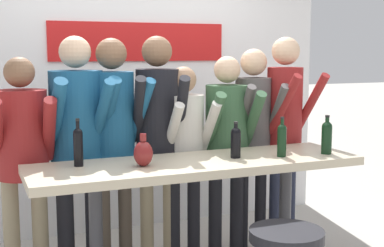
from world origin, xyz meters
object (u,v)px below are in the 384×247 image
(wine_bottle_2, at_px, (282,139))
(wine_bottle_3, at_px, (236,141))
(person_rightmost, at_px, (285,115))
(wine_bottle_1, at_px, (78,145))
(person_center_left, at_px, (113,127))
(person_center_right, at_px, (184,142))
(person_center, at_px, (158,123))
(tasting_table, at_px, (198,179))
(person_right, at_px, (227,134))
(person_far_right, at_px, (253,124))
(person_left, at_px, (78,130))
(person_far_left, at_px, (23,146))
(wine_bottle_0, at_px, (327,136))
(decorative_vase, at_px, (143,153))

(wine_bottle_2, relative_size, wine_bottle_3, 1.11)
(person_rightmost, relative_size, wine_bottle_1, 5.71)
(person_center_left, xyz_separation_m, person_center_right, (0.56, -0.05, -0.15))
(person_center_left, relative_size, person_center, 0.99)
(tasting_table, xyz_separation_m, person_right, (0.48, 0.52, 0.22))
(tasting_table, xyz_separation_m, wine_bottle_2, (0.62, -0.10, 0.27))
(person_center_right, distance_m, wine_bottle_3, 0.57)
(person_far_right, xyz_separation_m, wine_bottle_2, (-0.14, -0.68, -0.01))
(person_left, relative_size, person_right, 1.09)
(person_far_left, distance_m, wine_bottle_0, 2.23)
(person_far_left, relative_size, decorative_vase, 7.59)
(person_left, bearing_deg, person_rightmost, -7.83)
(person_rightmost, xyz_separation_m, wine_bottle_1, (-1.84, -0.37, -0.07))
(person_center_right, relative_size, wine_bottle_3, 6.06)
(wine_bottle_2, height_order, wine_bottle_3, wine_bottle_2)
(wine_bottle_2, bearing_deg, wine_bottle_3, 164.76)
(person_far_left, bearing_deg, wine_bottle_1, -51.79)
(person_center_left, bearing_deg, person_rightmost, -12.27)
(decorative_vase, bearing_deg, person_center_right, 47.35)
(person_left, relative_size, person_center_left, 1.01)
(person_far_right, relative_size, wine_bottle_0, 5.95)
(person_center_left, height_order, person_center, person_center)
(wine_bottle_1, bearing_deg, person_rightmost, 11.43)
(person_left, distance_m, decorative_vase, 0.71)
(person_center_right, height_order, person_right, person_right)
(person_far_right, relative_size, wine_bottle_1, 5.39)
(person_far_right, bearing_deg, wine_bottle_0, -65.83)
(person_far_left, xyz_separation_m, person_center_left, (0.67, 0.01, 0.10))
(person_left, relative_size, person_far_right, 1.05)
(person_center_left, relative_size, wine_bottle_3, 6.89)
(wine_bottle_0, xyz_separation_m, wine_bottle_1, (-1.79, 0.27, 0.01))
(wine_bottle_1, xyz_separation_m, wine_bottle_3, (1.10, -0.15, -0.02))
(person_center_left, xyz_separation_m, wine_bottle_0, (1.44, -0.72, -0.05))
(person_far_right, height_order, decorative_vase, person_far_right)
(tasting_table, distance_m, wine_bottle_3, 0.39)
(person_left, height_order, person_right, person_left)
(person_center_right, distance_m, wine_bottle_2, 0.82)
(tasting_table, xyz_separation_m, person_left, (-0.72, 0.60, 0.31))
(person_left, bearing_deg, person_far_right, -5.73)
(person_center_left, bearing_deg, person_left, 166.04)
(tasting_table, bearing_deg, wine_bottle_1, 170.30)
(person_left, height_order, wine_bottle_2, person_left)
(person_left, bearing_deg, wine_bottle_2, -32.39)
(person_center_left, distance_m, wine_bottle_0, 1.61)
(wine_bottle_2, xyz_separation_m, wine_bottle_3, (-0.33, 0.09, -0.01))
(decorative_vase, bearing_deg, wine_bottle_0, -4.32)
(person_center, xyz_separation_m, wine_bottle_0, (1.09, -0.70, -0.07))
(person_left, xyz_separation_m, wine_bottle_3, (1.01, -0.61, -0.06))
(tasting_table, distance_m, wine_bottle_2, 0.68)
(person_left, relative_size, wine_bottle_3, 6.94)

